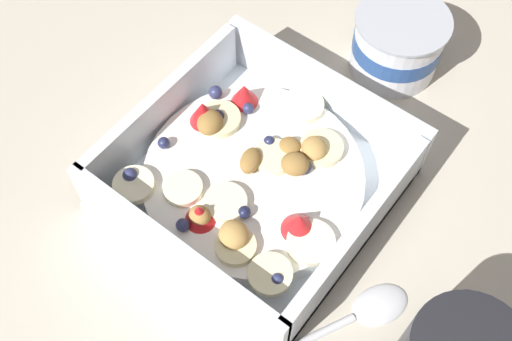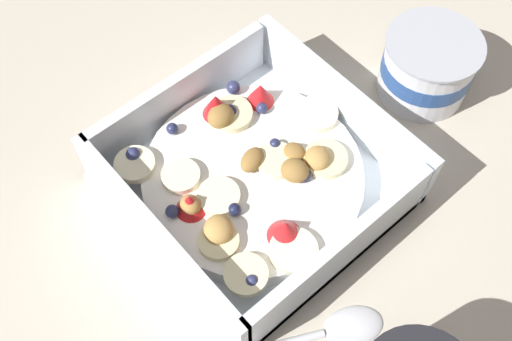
# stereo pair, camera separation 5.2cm
# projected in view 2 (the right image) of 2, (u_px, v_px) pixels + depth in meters

# --- Properties ---
(ground_plane) EXTENTS (2.40, 2.40, 0.00)m
(ground_plane) POSITION_uv_depth(u_px,v_px,m) (248.00, 185.00, 0.55)
(ground_plane) COLOR beige
(fruit_bowl) EXTENTS (0.21, 0.21, 0.06)m
(fruit_bowl) POSITION_uv_depth(u_px,v_px,m) (255.00, 176.00, 0.53)
(fruit_bowl) COLOR white
(fruit_bowl) RESTS_ON ground
(spoon) EXTENTS (0.10, 0.16, 0.01)m
(spoon) POSITION_uv_depth(u_px,v_px,m) (321.00, 333.00, 0.48)
(spoon) COLOR silver
(spoon) RESTS_ON ground
(yogurt_cup) EXTENTS (0.09, 0.09, 0.07)m
(yogurt_cup) POSITION_uv_depth(u_px,v_px,m) (427.00, 66.00, 0.58)
(yogurt_cup) COLOR white
(yogurt_cup) RESTS_ON ground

